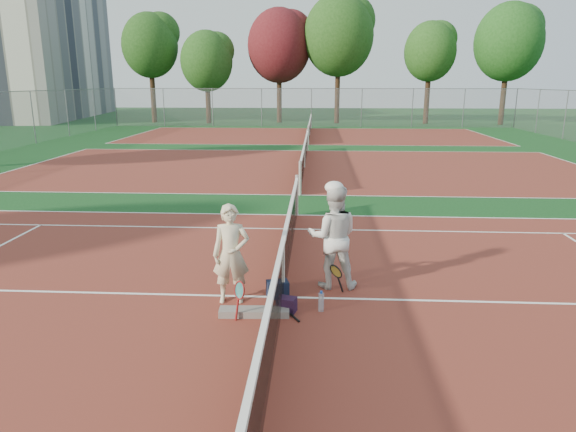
{
  "coord_description": "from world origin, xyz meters",
  "views": [
    {
      "loc": [
        0.53,
        -7.93,
        3.49
      ],
      "look_at": [
        0.0,
        1.37,
        1.05
      ],
      "focal_mm": 32.0,
      "sensor_mm": 36.0,
      "label": 1
    }
  ],
  "objects_px": {
    "racket_red": "(240,301)",
    "sports_bag_purple": "(287,305)",
    "sports_bag_navy": "(278,289)",
    "apartment_block": "(31,40)",
    "player_b": "(333,237)",
    "water_bottle": "(321,302)",
    "racket_spare": "(285,310)",
    "net_main": "(283,269)",
    "racket_black_held": "(336,280)",
    "player_a": "(231,254)"
  },
  "relations": [
    {
      "from": "net_main",
      "to": "player_b",
      "type": "height_order",
      "value": "player_b"
    },
    {
      "from": "racket_black_held",
      "to": "player_a",
      "type": "bearing_deg",
      "value": -38.26
    },
    {
      "from": "apartment_block",
      "to": "racket_red",
      "type": "xyz_separation_m",
      "value": [
        27.4,
        -44.84,
        -7.2
      ]
    },
    {
      "from": "player_b",
      "to": "racket_spare",
      "type": "relative_size",
      "value": 3.03
    },
    {
      "from": "racket_black_held",
      "to": "water_bottle",
      "type": "distance_m",
      "value": 0.69
    },
    {
      "from": "sports_bag_purple",
      "to": "sports_bag_navy",
      "type": "bearing_deg",
      "value": 108.35
    },
    {
      "from": "apartment_block",
      "to": "racket_red",
      "type": "relative_size",
      "value": 36.91
    },
    {
      "from": "player_a",
      "to": "water_bottle",
      "type": "relative_size",
      "value": 5.43
    },
    {
      "from": "racket_black_held",
      "to": "sports_bag_purple",
      "type": "height_order",
      "value": "racket_black_held"
    },
    {
      "from": "player_b",
      "to": "racket_spare",
      "type": "height_order",
      "value": "player_b"
    },
    {
      "from": "racket_spare",
      "to": "sports_bag_navy",
      "type": "height_order",
      "value": "sports_bag_navy"
    },
    {
      "from": "apartment_block",
      "to": "net_main",
      "type": "bearing_deg",
      "value": -57.53
    },
    {
      "from": "racket_spare",
      "to": "net_main",
      "type": "bearing_deg",
      "value": -21.98
    },
    {
      "from": "player_b",
      "to": "sports_bag_navy",
      "type": "height_order",
      "value": "player_b"
    },
    {
      "from": "sports_bag_navy",
      "to": "player_a",
      "type": "bearing_deg",
      "value": -163.79
    },
    {
      "from": "racket_red",
      "to": "sports_bag_navy",
      "type": "xyz_separation_m",
      "value": [
        0.51,
        0.85,
        -0.16
      ]
    },
    {
      "from": "sports_bag_navy",
      "to": "water_bottle",
      "type": "distance_m",
      "value": 0.88
    },
    {
      "from": "racket_red",
      "to": "water_bottle",
      "type": "distance_m",
      "value": 1.28
    },
    {
      "from": "sports_bag_navy",
      "to": "water_bottle",
      "type": "relative_size",
      "value": 1.18
    },
    {
      "from": "racket_red",
      "to": "racket_spare",
      "type": "bearing_deg",
      "value": -18.94
    },
    {
      "from": "sports_bag_navy",
      "to": "sports_bag_purple",
      "type": "xyz_separation_m",
      "value": [
        0.18,
        -0.56,
        -0.02
      ]
    },
    {
      "from": "racket_red",
      "to": "racket_black_held",
      "type": "distance_m",
      "value": 1.76
    },
    {
      "from": "net_main",
      "to": "racket_spare",
      "type": "xyz_separation_m",
      "value": [
        0.07,
        -0.51,
        -0.49
      ]
    },
    {
      "from": "sports_bag_navy",
      "to": "racket_spare",
      "type": "bearing_deg",
      "value": -72.7
    },
    {
      "from": "player_a",
      "to": "sports_bag_purple",
      "type": "xyz_separation_m",
      "value": [
        0.91,
        -0.34,
        -0.7
      ]
    },
    {
      "from": "player_b",
      "to": "racket_red",
      "type": "distance_m",
      "value": 2.08
    },
    {
      "from": "racket_red",
      "to": "sports_bag_purple",
      "type": "distance_m",
      "value": 0.77
    },
    {
      "from": "racket_black_held",
      "to": "water_bottle",
      "type": "xyz_separation_m",
      "value": [
        -0.25,
        -0.63,
        -0.13
      ]
    },
    {
      "from": "sports_bag_navy",
      "to": "apartment_block",
      "type": "bearing_deg",
      "value": 122.39
    },
    {
      "from": "net_main",
      "to": "player_a",
      "type": "relative_size",
      "value": 6.74
    },
    {
      "from": "apartment_block",
      "to": "sports_bag_purple",
      "type": "xyz_separation_m",
      "value": [
        28.09,
        -44.54,
        -7.38
      ]
    },
    {
      "from": "player_a",
      "to": "racket_red",
      "type": "relative_size",
      "value": 2.73
    },
    {
      "from": "apartment_block",
      "to": "racket_red",
      "type": "height_order",
      "value": "apartment_block"
    },
    {
      "from": "player_b",
      "to": "apartment_block",
      "type": "bearing_deg",
      "value": -56.98
    },
    {
      "from": "sports_bag_purple",
      "to": "player_b",
      "type": "bearing_deg",
      "value": 56.01
    },
    {
      "from": "net_main",
      "to": "player_a",
      "type": "distance_m",
      "value": 0.9
    },
    {
      "from": "net_main",
      "to": "water_bottle",
      "type": "height_order",
      "value": "net_main"
    },
    {
      "from": "water_bottle",
      "to": "player_a",
      "type": "bearing_deg",
      "value": 168.34
    },
    {
      "from": "player_b",
      "to": "water_bottle",
      "type": "relative_size",
      "value": 6.05
    },
    {
      "from": "player_b",
      "to": "sports_bag_purple",
      "type": "distance_m",
      "value": 1.54
    },
    {
      "from": "sports_bag_purple",
      "to": "racket_black_held",
      "type": "bearing_deg",
      "value": 40.75
    },
    {
      "from": "racket_red",
      "to": "sports_bag_purple",
      "type": "relative_size",
      "value": 2.05
    },
    {
      "from": "sports_bag_purple",
      "to": "racket_spare",
      "type": "bearing_deg",
      "value": 122.63
    },
    {
      "from": "player_b",
      "to": "racket_red",
      "type": "xyz_separation_m",
      "value": [
        -1.43,
        -1.39,
        -0.61
      ]
    },
    {
      "from": "player_a",
      "to": "net_main",
      "type": "bearing_deg",
      "value": 7.97
    },
    {
      "from": "racket_red",
      "to": "water_bottle",
      "type": "xyz_separation_m",
      "value": [
        1.23,
        0.34,
        -0.15
      ]
    },
    {
      "from": "player_a",
      "to": "sports_bag_purple",
      "type": "height_order",
      "value": "player_a"
    },
    {
      "from": "sports_bag_purple",
      "to": "player_a",
      "type": "bearing_deg",
      "value": 159.38
    },
    {
      "from": "sports_bag_purple",
      "to": "apartment_block",
      "type": "bearing_deg",
      "value": 122.24
    },
    {
      "from": "racket_black_held",
      "to": "sports_bag_navy",
      "type": "height_order",
      "value": "racket_black_held"
    }
  ]
}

